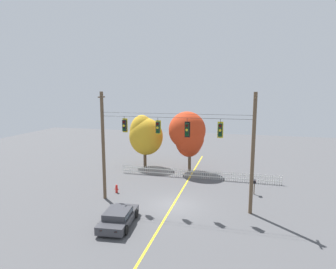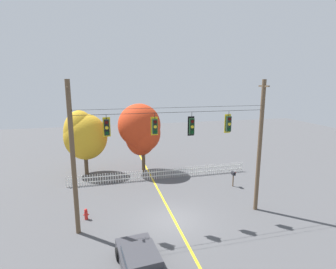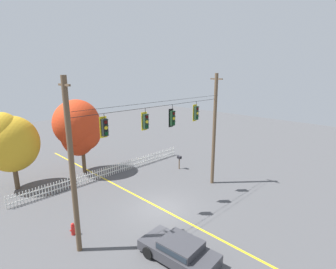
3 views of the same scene
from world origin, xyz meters
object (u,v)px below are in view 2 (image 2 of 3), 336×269
Objects in this scene: traffic_signal_westbound_side at (107,127)px; autumn_maple_near_fence at (84,135)px; roadside_mailbox at (233,174)px; traffic_signal_northbound_primary at (155,126)px; fire_hydrant at (86,214)px; traffic_signal_eastbound_side at (192,126)px; autumn_maple_mid at (141,130)px; traffic_signal_northbound_secondary at (228,124)px; parked_car at (141,261)px.

traffic_signal_westbound_side is 11.32m from autumn_maple_near_fence.
autumn_maple_near_fence is at bearing 100.63° from traffic_signal_westbound_side.
traffic_signal_westbound_side is 12.67m from roadside_mailbox.
traffic_signal_northbound_primary is 1.01× the size of roadside_mailbox.
traffic_signal_westbound_side is 1.76× the size of fire_hydrant.
autumn_maple_mid is at bearing 99.75° from traffic_signal_eastbound_side.
traffic_signal_westbound_side reaches higher than roadside_mailbox.
traffic_signal_northbound_primary is 0.94× the size of traffic_signal_northbound_secondary.
traffic_signal_eastbound_side is at bearing -56.15° from autumn_maple_near_fence.
traffic_signal_northbound_primary is 0.33× the size of parked_car.
fire_hydrant is at bearing 136.02° from traffic_signal_westbound_side.
traffic_signal_eastbound_side is at bearing -12.66° from fire_hydrant.
traffic_signal_westbound_side is at bearing -79.37° from autumn_maple_near_fence.
roadside_mailbox is (7.18, -5.91, -3.24)m from autumn_maple_mid.
traffic_signal_eastbound_side is 1.13× the size of roadside_mailbox.
roadside_mailbox is (12.70, -6.61, -2.79)m from autumn_maple_near_fence.
autumn_maple_mid is at bearing 59.43° from fire_hydrant.
traffic_signal_northbound_secondary is 0.21× the size of autumn_maple_mid.
autumn_maple_mid is (-1.74, 10.14, -1.96)m from traffic_signal_eastbound_side.
autumn_maple_near_fence is at bearing 92.73° from fire_hydrant.
traffic_signal_eastbound_side is (5.23, 0.00, -0.17)m from traffic_signal_westbound_side.
traffic_signal_eastbound_side is 9.18m from fire_hydrant.
traffic_signal_eastbound_side is 8.63m from roadside_mailbox.
traffic_signal_northbound_primary is 10.36m from autumn_maple_mid.
autumn_maple_near_fence is at bearing 114.31° from traffic_signal_northbound_primary.
traffic_signal_northbound_secondary is at bearing 33.60° from parked_car.
autumn_maple_near_fence is at bearing 152.51° from roadside_mailbox.
traffic_signal_westbound_side is 0.21× the size of autumn_maple_near_fence.
roadside_mailbox is (5.43, 4.23, -5.20)m from traffic_signal_eastbound_side.
traffic_signal_northbound_secondary is at bearing -67.07° from autumn_maple_mid.
roadside_mailbox is at bearing -27.49° from autumn_maple_near_fence.
traffic_signal_northbound_primary is at bearing -151.57° from roadside_mailbox.
autumn_maple_mid is 5.07× the size of roadside_mailbox.
traffic_signal_westbound_side is 5.24m from traffic_signal_eastbound_side.
parked_car is 3.09× the size of roadside_mailbox.
autumn_maple_mid reaches higher than fire_hydrant.
parked_car is (-6.55, -4.35, -5.77)m from traffic_signal_northbound_secondary.
fire_hydrant is (-4.45, 1.53, -6.04)m from traffic_signal_northbound_primary.
autumn_maple_mid is 10.75m from fire_hydrant.
traffic_signal_eastbound_side is 10.47m from autumn_maple_mid.
traffic_signal_northbound_secondary is (7.78, 0.00, -0.10)m from traffic_signal_westbound_side.
parked_car is 12.76m from roadside_mailbox.
traffic_signal_northbound_primary is at bearing -0.00° from traffic_signal_westbound_side.
traffic_signal_northbound_primary reaches higher than fire_hydrant.
fire_hydrant is at bearing -167.61° from roadside_mailbox.
traffic_signal_northbound_secondary reaches higher than roadside_mailbox.
traffic_signal_westbound_side reaches higher than autumn_maple_near_fence.
traffic_signal_northbound_primary is at bearing -179.99° from traffic_signal_northbound_secondary.
roadside_mailbox is (7.81, 4.23, -5.30)m from traffic_signal_northbound_primary.
parked_car is at bearing -137.73° from roadside_mailbox.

